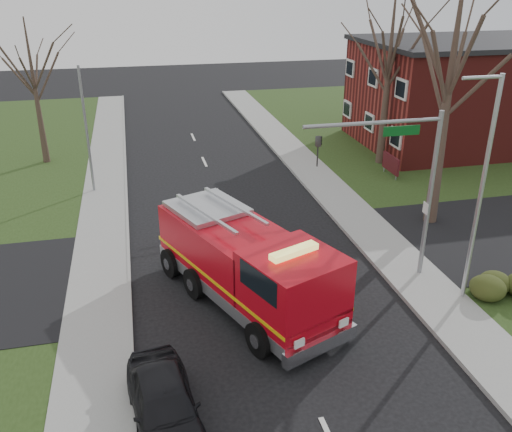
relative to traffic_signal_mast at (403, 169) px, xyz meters
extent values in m
plane|color=black|center=(-5.21, -1.50, -4.71)|extent=(120.00, 120.00, 0.00)
cube|color=gray|center=(0.99, -1.50, -4.63)|extent=(2.40, 80.00, 0.15)
cube|color=gray|center=(-11.41, -1.50, -4.63)|extent=(2.40, 80.00, 0.15)
cube|color=maroon|center=(13.79, 16.50, -1.21)|extent=(15.00, 10.00, 7.00)
cube|color=black|center=(13.79, 16.50, 2.39)|extent=(15.40, 10.40, 0.30)
cube|color=silver|center=(6.24, 16.50, -2.71)|extent=(0.12, 1.40, 1.20)
cube|color=#491117|center=(5.29, 11.00, -3.81)|extent=(0.12, 2.00, 1.00)
cylinder|color=gray|center=(5.29, 10.20, -4.26)|extent=(0.08, 0.08, 0.90)
cylinder|color=gray|center=(5.29, 11.80, -4.26)|extent=(0.08, 0.08, 0.90)
cone|color=#3F2E25|center=(4.29, 4.50, 1.29)|extent=(0.64, 0.64, 12.00)
cone|color=#3F2E25|center=(5.79, 13.50, 0.54)|extent=(0.56, 0.56, 10.50)
cone|color=#3F2E25|center=(-15.21, 18.50, -0.21)|extent=(0.44, 0.44, 9.00)
cylinder|color=gray|center=(1.29, 0.00, -1.31)|extent=(0.18, 0.18, 6.80)
cylinder|color=gray|center=(-1.31, 0.00, 1.79)|extent=(5.20, 0.14, 0.14)
cube|color=#0C591E|center=(-0.21, 0.00, 1.44)|extent=(1.40, 0.06, 0.35)
imported|color=black|center=(-3.31, 0.00, 1.44)|extent=(0.22, 0.18, 1.10)
cylinder|color=#B7BABF|center=(1.99, -2.00, -0.51)|extent=(0.16, 0.16, 8.40)
cylinder|color=#B7BABF|center=(1.29, -2.00, 3.59)|extent=(1.40, 0.12, 0.12)
cylinder|color=gray|center=(-12.01, 12.50, -1.21)|extent=(0.14, 0.14, 7.00)
cube|color=#B80815|center=(-6.52, 0.99, -3.04)|extent=(4.72, 6.25, 2.26)
cube|color=#B80815|center=(-4.97, -2.81, -2.87)|extent=(3.66, 3.66, 2.59)
cube|color=#B7BABF|center=(-6.03, -0.21, -3.95)|extent=(5.80, 8.85, 0.49)
cube|color=#E5B20C|center=(-6.03, -0.21, -3.36)|extent=(5.81, 8.86, 0.13)
cube|color=black|center=(-4.52, -3.90, -2.07)|extent=(2.36, 1.05, 0.92)
cube|color=#E5D866|center=(-4.97, -2.81, -1.42)|extent=(1.74, 1.00, 0.19)
cylinder|color=black|center=(-6.23, -3.44, -4.11)|extent=(0.80, 1.24, 1.19)
cylinder|color=black|center=(-3.63, -2.38, -4.11)|extent=(0.80, 1.24, 1.19)
cylinder|color=black|center=(-8.55, 2.25, -4.11)|extent=(0.80, 1.24, 1.19)
cylinder|color=black|center=(-5.96, 3.31, -4.11)|extent=(0.80, 1.24, 1.19)
imported|color=black|center=(-9.41, -5.80, -3.97)|extent=(2.20, 4.49, 1.48)
camera|label=1|loc=(-9.54, -17.22, 6.56)|focal=38.00mm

